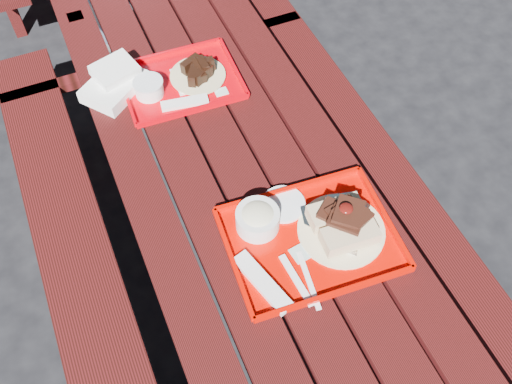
# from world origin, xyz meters

# --- Properties ---
(ground) EXTENTS (60.00, 60.00, 0.00)m
(ground) POSITION_xyz_m (0.00, 0.00, 0.00)
(ground) COLOR black
(ground) RESTS_ON ground
(picnic_table_near) EXTENTS (1.41, 2.40, 0.75)m
(picnic_table_near) POSITION_xyz_m (-0.00, 0.00, 0.56)
(picnic_table_near) COLOR #430D0E
(picnic_table_near) RESTS_ON ground
(near_tray) EXTENTS (0.51, 0.41, 0.15)m
(near_tray) POSITION_xyz_m (0.09, -0.31, 0.79)
(near_tray) COLOR #D50900
(near_tray) RESTS_ON picnic_table_near
(far_tray) EXTENTS (0.42, 0.34, 0.07)m
(far_tray) POSITION_xyz_m (-0.05, 0.43, 0.77)
(far_tray) COLOR #CE0009
(far_tray) RESTS_ON picnic_table_near
(white_cloth) EXTENTS (0.26, 0.25, 0.09)m
(white_cloth) POSITION_xyz_m (-0.26, 0.50, 0.79)
(white_cloth) COLOR white
(white_cloth) RESTS_ON picnic_table_near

